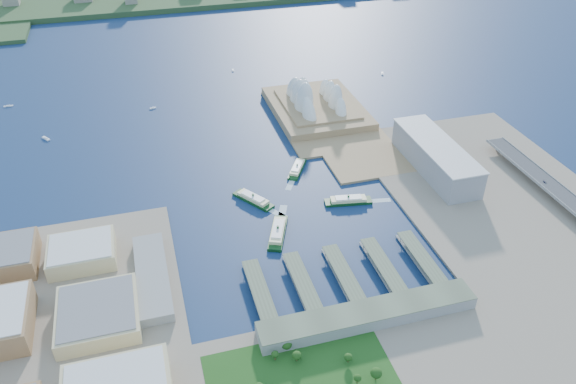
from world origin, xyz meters
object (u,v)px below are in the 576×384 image
object	(u,v)px
ferry_a	(253,198)
ferry_b	(297,167)
opera_house	(317,93)
ferry_d	(348,199)
ferry_c	(278,230)
car_c	(545,182)
toaster_building	(436,157)

from	to	relation	value
ferry_a	ferry_b	distance (m)	86.43
opera_house	ferry_d	size ratio (longest dim) A/B	3.27
opera_house	ferry_c	world-z (taller)	opera_house
ferry_b	car_c	bearing A→B (deg)	4.92
ferry_a	opera_house	bearing A→B (deg)	20.23
opera_house	ferry_d	distance (m)	241.00
ferry_d	opera_house	bearing A→B (deg)	-0.25
toaster_building	ferry_b	size ratio (longest dim) A/B	3.05
ferry_a	ferry_d	xyz separation A→B (m)	(106.01, -33.23, 0.01)
toaster_building	ferry_d	world-z (taller)	toaster_building
toaster_building	ferry_a	world-z (taller)	toaster_building
opera_house	ferry_a	bearing A→B (deg)	-125.69
opera_house	ferry_b	xyz separation A→B (m)	(-76.41, -151.37, -27.20)
ferry_a	ferry_c	distance (m)	69.22
toaster_building	car_c	bearing A→B (deg)	-38.64
ferry_a	ferry_c	world-z (taller)	ferry_c
ferry_c	car_c	xyz separation A→B (m)	(325.24, -9.52, 9.93)
ferry_c	opera_house	bearing A→B (deg)	-93.96
toaster_building	opera_house	bearing A→B (deg)	114.23
ferry_a	ferry_d	world-z (taller)	ferry_d
ferry_c	ferry_b	bearing A→B (deg)	-93.38
ferry_a	ferry_b	bearing A→B (deg)	2.56
ferry_d	ferry_c	bearing A→B (deg)	119.65
toaster_building	ferry_c	size ratio (longest dim) A/B	2.61
ferry_c	car_c	bearing A→B (deg)	-159.30
opera_house	ferry_a	world-z (taller)	opera_house
ferry_b	ferry_c	bearing A→B (deg)	-85.03
opera_house	ferry_b	bearing A→B (deg)	-116.79
ferry_b	ferry_d	size ratio (longest dim) A/B	0.92
opera_house	ferry_b	distance (m)	171.73
ferry_a	ferry_c	bearing A→B (deg)	-114.51
ferry_c	ferry_d	world-z (taller)	ferry_c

